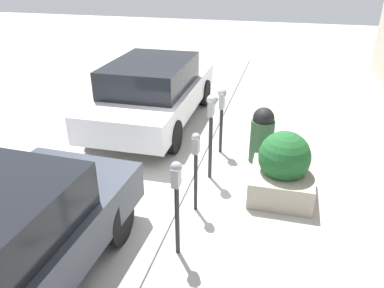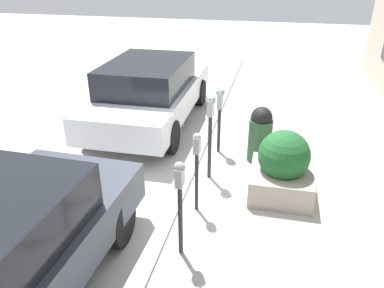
{
  "view_description": "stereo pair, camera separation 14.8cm",
  "coord_description": "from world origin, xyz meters",
  "px_view_note": "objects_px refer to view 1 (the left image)",
  "views": [
    {
      "loc": [
        -5.27,
        -1.43,
        3.59
      ],
      "look_at": [
        0.0,
        -0.08,
        0.89
      ],
      "focal_mm": 35.0,
      "sensor_mm": 36.0,
      "label": 1
    },
    {
      "loc": [
        -5.31,
        -1.28,
        3.59
      ],
      "look_at": [
        0.0,
        -0.08,
        0.89
      ],
      "focal_mm": 35.0,
      "sensor_mm": 36.0,
      "label": 2
    }
  ],
  "objects_px": {
    "planter_box": "(283,169)",
    "parking_meter_nearest": "(177,190)",
    "parking_meter_second": "(196,158)",
    "parking_meter_fourth": "(222,107)",
    "parked_car_middle": "(154,91)",
    "parking_meter_middle": "(211,120)",
    "trash_bin": "(262,135)"
  },
  "relations": [
    {
      "from": "parking_meter_middle",
      "to": "planter_box",
      "type": "height_order",
      "value": "parking_meter_middle"
    },
    {
      "from": "parking_meter_middle",
      "to": "trash_bin",
      "type": "bearing_deg",
      "value": -44.29
    },
    {
      "from": "parking_meter_second",
      "to": "parking_meter_fourth",
      "type": "relative_size",
      "value": 0.98
    },
    {
      "from": "parking_meter_second",
      "to": "parking_meter_middle",
      "type": "xyz_separation_m",
      "value": [
        1.01,
        -0.02,
        0.21
      ]
    },
    {
      "from": "parked_car_middle",
      "to": "trash_bin",
      "type": "height_order",
      "value": "parked_car_middle"
    },
    {
      "from": "parking_meter_nearest",
      "to": "trash_bin",
      "type": "distance_m",
      "value": 3.03
    },
    {
      "from": "parking_meter_second",
      "to": "parking_meter_nearest",
      "type": "bearing_deg",
      "value": -179.94
    },
    {
      "from": "parked_car_middle",
      "to": "planter_box",
      "type": "bearing_deg",
      "value": -128.81
    },
    {
      "from": "parking_meter_middle",
      "to": "planter_box",
      "type": "xyz_separation_m",
      "value": [
        -0.26,
        -1.27,
        -0.64
      ]
    },
    {
      "from": "parking_meter_fourth",
      "to": "planter_box",
      "type": "xyz_separation_m",
      "value": [
        -1.31,
        -1.27,
        -0.5
      ]
    },
    {
      "from": "parked_car_middle",
      "to": "parking_meter_middle",
      "type": "bearing_deg",
      "value": -140.57
    },
    {
      "from": "parking_meter_second",
      "to": "parking_meter_fourth",
      "type": "bearing_deg",
      "value": -0.53
    },
    {
      "from": "parking_meter_nearest",
      "to": "parking_meter_fourth",
      "type": "xyz_separation_m",
      "value": [
        3.07,
        -0.02,
        -0.0
      ]
    },
    {
      "from": "parking_meter_second",
      "to": "parking_meter_fourth",
      "type": "xyz_separation_m",
      "value": [
        2.06,
        -0.02,
        0.07
      ]
    },
    {
      "from": "planter_box",
      "to": "parked_car_middle",
      "type": "bearing_deg",
      "value": 51.63
    },
    {
      "from": "parking_meter_second",
      "to": "parking_meter_middle",
      "type": "bearing_deg",
      "value": -0.95
    },
    {
      "from": "parking_meter_middle",
      "to": "parking_meter_fourth",
      "type": "relative_size",
      "value": 1.16
    },
    {
      "from": "planter_box",
      "to": "parking_meter_nearest",
      "type": "bearing_deg",
      "value": 143.78
    },
    {
      "from": "parking_meter_nearest",
      "to": "planter_box",
      "type": "xyz_separation_m",
      "value": [
        1.76,
        -1.29,
        -0.5
      ]
    },
    {
      "from": "parking_meter_second",
      "to": "parked_car_middle",
      "type": "bearing_deg",
      "value": 29.52
    },
    {
      "from": "parking_meter_nearest",
      "to": "parked_car_middle",
      "type": "relative_size",
      "value": 0.3
    },
    {
      "from": "parking_meter_second",
      "to": "parking_meter_middle",
      "type": "distance_m",
      "value": 1.04
    },
    {
      "from": "parking_meter_middle",
      "to": "trash_bin",
      "type": "relative_size",
      "value": 1.42
    },
    {
      "from": "parking_meter_middle",
      "to": "parking_meter_second",
      "type": "bearing_deg",
      "value": 179.05
    },
    {
      "from": "parking_meter_nearest",
      "to": "parking_meter_second",
      "type": "height_order",
      "value": "parking_meter_nearest"
    },
    {
      "from": "parked_car_middle",
      "to": "trash_bin",
      "type": "distance_m",
      "value": 2.99
    },
    {
      "from": "parking_meter_nearest",
      "to": "parked_car_middle",
      "type": "xyz_separation_m",
      "value": [
        4.22,
        1.82,
        -0.2
      ]
    },
    {
      "from": "planter_box",
      "to": "parked_car_middle",
      "type": "distance_m",
      "value": 3.97
    },
    {
      "from": "parking_meter_middle",
      "to": "trash_bin",
      "type": "xyz_separation_m",
      "value": [
        0.85,
        -0.83,
        -0.58
      ]
    },
    {
      "from": "parking_meter_second",
      "to": "parking_meter_fourth",
      "type": "height_order",
      "value": "parking_meter_fourth"
    },
    {
      "from": "parking_meter_second",
      "to": "parking_meter_fourth",
      "type": "distance_m",
      "value": 2.06
    },
    {
      "from": "parking_meter_second",
      "to": "trash_bin",
      "type": "height_order",
      "value": "parking_meter_second"
    }
  ]
}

